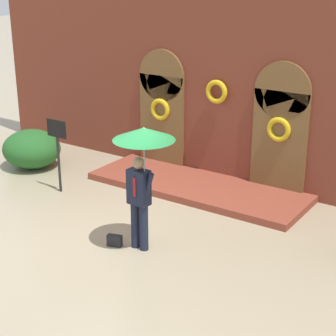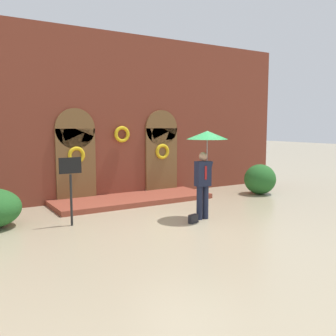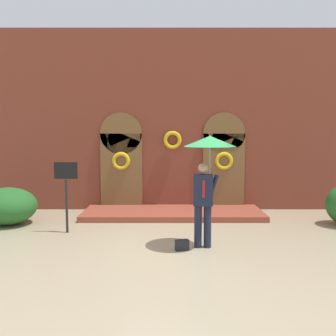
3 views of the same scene
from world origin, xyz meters
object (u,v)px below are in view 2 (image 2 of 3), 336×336
sign_post (71,180)px  shrub_right (260,179)px  person_with_umbrella (206,148)px  handbag (193,219)px

sign_post → shrub_right: 7.25m
person_with_umbrella → shrub_right: size_ratio=2.03×
person_with_umbrella → handbag: bearing=-159.8°
person_with_umbrella → shrub_right: bearing=25.7°
shrub_right → sign_post: bearing=-174.5°
sign_post → shrub_right: size_ratio=1.48×
person_with_umbrella → handbag: size_ratio=8.44×
handbag → shrub_right: 4.92m
person_with_umbrella → sign_post: person_with_umbrella is taller
person_with_umbrella → shrub_right: person_with_umbrella is taller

